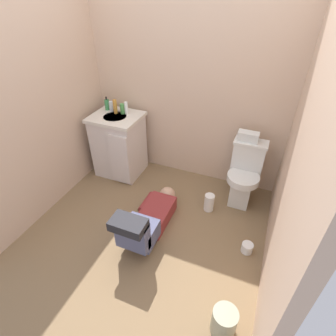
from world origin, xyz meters
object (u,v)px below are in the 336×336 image
object	(u,v)px
vanity_cabinet	(119,145)
bottle_white	(126,108)
person_plumber	(148,220)
bottle_amber	(115,107)
bottle_green	(122,109)
faucet	(121,108)
trash_can	(224,321)
toilet	(244,174)
paper_towel_roll	(209,203)
bottle_clear	(112,106)
toilet_paper_roll	(247,248)
tissue_box	(248,136)
soap_dispenser	(107,105)

from	to	relation	value
vanity_cabinet	bottle_white	size ratio (longest dim) A/B	5.41
person_plumber	bottle_amber	bearing A→B (deg)	132.77
bottle_green	bottle_amber	bearing A→B (deg)	-164.61
faucet	trash_can	xyz separation A→B (m)	(1.75, -1.65, -0.75)
faucet	person_plumber	world-z (taller)	faucet
toilet	vanity_cabinet	bearing A→B (deg)	-178.78
toilet	person_plumber	xyz separation A→B (m)	(-0.80, -0.88, -0.19)
faucet	paper_towel_roll	bearing A→B (deg)	-18.23
bottle_white	bottle_clear	bearing A→B (deg)	-179.62
bottle_green	toilet_paper_roll	size ratio (longest dim) A/B	1.13
toilet	bottle_green	xyz separation A→B (m)	(-1.56, 0.06, 0.51)
trash_can	paper_towel_roll	bearing A→B (deg)	109.79
bottle_white	person_plumber	bearing A→B (deg)	-53.09
bottle_amber	trash_can	bearing A→B (deg)	-41.41
bottle_amber	bottle_white	size ratio (longest dim) A/B	1.13
bottle_white	bottle_amber	bearing A→B (deg)	-165.23
bottle_clear	toilet_paper_roll	xyz separation A→B (m)	(1.92, -0.81, -0.83)
tissue_box	paper_towel_roll	world-z (taller)	tissue_box
vanity_cabinet	person_plumber	distance (m)	1.19
toilet	bottle_white	xyz separation A→B (m)	(-1.51, 0.07, 0.53)
soap_dispenser	bottle_clear	xyz separation A→B (m)	(0.08, -0.02, -0.00)
trash_can	bottle_amber	bearing A→B (deg)	138.59
faucet	soap_dispenser	distance (m)	0.19
vanity_cabinet	person_plumber	bearing A→B (deg)	-46.27
bottle_clear	trash_can	bearing A→B (deg)	-40.85
bottle_clear	trash_can	size ratio (longest dim) A/B	0.52
person_plumber	vanity_cabinet	bearing A→B (deg)	133.73
person_plumber	bottle_amber	world-z (taller)	bottle_amber
tissue_box	paper_towel_roll	bearing A→B (deg)	-121.88
toilet_paper_roll	soap_dispenser	bearing A→B (deg)	157.33
vanity_cabinet	soap_dispenser	distance (m)	0.52
vanity_cabinet	faucet	size ratio (longest dim) A/B	8.20
vanity_cabinet	paper_towel_roll	xyz separation A→B (m)	(1.31, -0.29, -0.31)
soap_dispenser	paper_towel_roll	bearing A→B (deg)	-15.34
bottle_amber	bottle_green	world-z (taller)	bottle_amber
toilet	bottle_amber	bearing A→B (deg)	178.75
bottle_clear	bottle_white	xyz separation A→B (m)	(0.21, 0.00, 0.01)
toilet	bottle_white	distance (m)	1.60
bottle_green	paper_towel_roll	world-z (taller)	bottle_green
paper_towel_roll	faucet	bearing A→B (deg)	161.77
toilet	faucet	distance (m)	1.69
bottle_amber	paper_towel_roll	distance (m)	1.60
vanity_cabinet	toilet_paper_roll	world-z (taller)	vanity_cabinet
person_plumber	toilet_paper_roll	world-z (taller)	person_plumber
tissue_box	trash_can	bearing A→B (deg)	-83.60
toilet	bottle_green	size ratio (longest dim) A/B	6.03
faucet	person_plumber	xyz separation A→B (m)	(0.81, -0.99, -0.69)
trash_can	bottle_white	bearing A→B (deg)	135.75
tissue_box	person_plumber	bearing A→B (deg)	-127.78
tissue_box	trash_can	distance (m)	1.77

